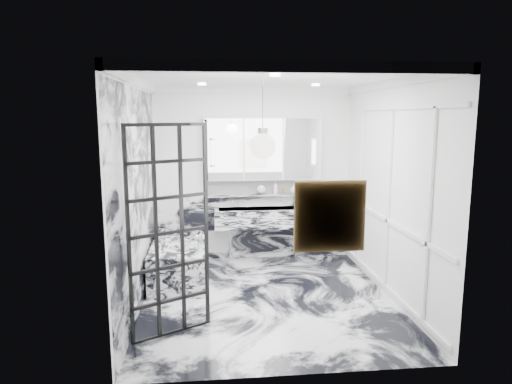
{
  "coord_description": "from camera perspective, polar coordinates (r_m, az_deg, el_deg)",
  "views": [
    {
      "loc": [
        -0.73,
        -5.59,
        2.35
      ],
      "look_at": [
        -0.09,
        0.5,
        1.33
      ],
      "focal_mm": 32.0,
      "sensor_mm": 36.0,
      "label": 1
    }
  ],
  "objects": [
    {
      "name": "marble_clad_back",
      "position": [
        7.62,
        -0.31,
        -4.36
      ],
      "size": [
        3.18,
        0.05,
        1.05
      ],
      "primitive_type": "cube",
      "color": "silver",
      "rests_on": "floor"
    },
    {
      "name": "ceiling",
      "position": [
        5.66,
        1.49,
        14.06
      ],
      "size": [
        3.6,
        3.6,
        0.0
      ],
      "primitive_type": "plane",
      "rotation": [
        3.14,
        0.0,
        0.0
      ],
      "color": "white",
      "rests_on": "wall_back"
    },
    {
      "name": "face_pot",
      "position": [
        7.44,
        0.64,
        0.33
      ],
      "size": [
        0.14,
        0.14,
        0.14
      ],
      "primitive_type": "sphere",
      "color": "white",
      "rests_on": "ledge"
    },
    {
      "name": "pendant_light",
      "position": [
        4.42,
        0.84,
        5.82
      ],
      "size": [
        0.26,
        0.26,
        0.26
      ],
      "primitive_type": "sphere",
      "color": "white",
      "rests_on": "ceiling"
    },
    {
      "name": "ledge",
      "position": [
        7.47,
        0.87,
        -0.37
      ],
      "size": [
        1.9,
        0.14,
        0.04
      ],
      "primitive_type": "cube",
      "color": "silver",
      "rests_on": "wall_back"
    },
    {
      "name": "soap_bottle_a",
      "position": [
        7.47,
        2.44,
        0.55
      ],
      "size": [
        0.1,
        0.1,
        0.2
      ],
      "primitive_type": "imported",
      "rotation": [
        0.0,
        0.0,
        0.36
      ],
      "color": "#8C5919",
      "rests_on": "ledge"
    },
    {
      "name": "soap_bottle_b",
      "position": [
        7.54,
        5.39,
        0.42
      ],
      "size": [
        0.09,
        0.09,
        0.15
      ],
      "primitive_type": "imported",
      "rotation": [
        0.0,
        0.0,
        0.42
      ],
      "color": "#4C4C51",
      "rests_on": "ledge"
    },
    {
      "name": "flower_vase",
      "position": [
        6.19,
        -7.02,
        -6.89
      ],
      "size": [
        0.07,
        0.07,
        0.12
      ],
      "primitive_type": "cylinder",
      "color": "silver",
      "rests_on": "bathtub"
    },
    {
      "name": "bathtub",
      "position": [
        6.82,
        -9.54,
        -8.34
      ],
      "size": [
        0.75,
        1.65,
        0.55
      ],
      "primitive_type": "cube",
      "color": "silver",
      "rests_on": "floor"
    },
    {
      "name": "panel_molding",
      "position": [
        6.14,
        16.22,
        -0.73
      ],
      "size": [
        0.03,
        3.4,
        2.3
      ],
      "primitive_type": "cube",
      "color": "white",
      "rests_on": "floor"
    },
    {
      "name": "wall_front",
      "position": [
        3.97,
        4.76,
        -4.35
      ],
      "size": [
        3.6,
        0.0,
        3.6
      ],
      "primitive_type": "plane",
      "rotation": [
        -1.57,
        0.0,
        0.0
      ],
      "color": "white",
      "rests_on": "floor"
    },
    {
      "name": "amber_bottle",
      "position": [
        7.5,
        3.41,
        0.19
      ],
      "size": [
        0.04,
        0.04,
        0.1
      ],
      "primitive_type": "cylinder",
      "color": "#8C5919",
      "rests_on": "ledge"
    },
    {
      "name": "wall_back",
      "position": [
        7.49,
        -0.34,
        2.2
      ],
      "size": [
        3.6,
        0.0,
        3.6
      ],
      "primitive_type": "plane",
      "rotation": [
        1.57,
        0.0,
        0.0
      ],
      "color": "white",
      "rests_on": "floor"
    },
    {
      "name": "subway_tile",
      "position": [
        7.51,
        0.82,
        0.72
      ],
      "size": [
        1.9,
        0.03,
        0.23
      ],
      "primitive_type": "cube",
      "color": "white",
      "rests_on": "wall_back"
    },
    {
      "name": "trough_sink",
      "position": [
        7.38,
        1.02,
        -3.19
      ],
      "size": [
        1.6,
        0.45,
        0.3
      ],
      "primitive_type": "cube",
      "color": "silver",
      "rests_on": "wall_back"
    },
    {
      "name": "marble_clad_left",
      "position": [
        5.74,
        -14.46,
        -0.93
      ],
      "size": [
        0.02,
        3.56,
        2.68
      ],
      "primitive_type": "cube",
      "color": "silver",
      "rests_on": "floor"
    },
    {
      "name": "mirror_cabinet",
      "position": [
        7.39,
        0.88,
        5.38
      ],
      "size": [
        1.9,
        0.16,
        1.0
      ],
      "primitive_type": "cube",
      "color": "white",
      "rests_on": "wall_back"
    },
    {
      "name": "wall_right",
      "position": [
        6.13,
        16.43,
        0.19
      ],
      "size": [
        0.0,
        3.6,
        3.6
      ],
      "primitive_type": "plane",
      "rotation": [
        1.57,
        0.0,
        -1.57
      ],
      "color": "white",
      "rests_on": "floor"
    },
    {
      "name": "artwork",
      "position": [
        4.07,
        9.19,
        -3.01
      ],
      "size": [
        0.53,
        0.05,
        0.53
      ],
      "primitive_type": "cube",
      "color": "#B96313",
      "rests_on": "wall_front"
    },
    {
      "name": "sconce_right",
      "position": [
        7.44,
        7.28,
        5.02
      ],
      "size": [
        0.07,
        0.07,
        0.4
      ],
      "primitive_type": "cylinder",
      "color": "white",
      "rests_on": "mirror_cabinet"
    },
    {
      "name": "sconce_left",
      "position": [
        7.24,
        -5.51,
        4.94
      ],
      "size": [
        0.07,
        0.07,
        0.4
      ],
      "primitive_type": "cylinder",
      "color": "white",
      "rests_on": "mirror_cabinet"
    },
    {
      "name": "crittall_door",
      "position": [
        4.92,
        -10.79,
        -5.0
      ],
      "size": [
        0.79,
        0.45,
        2.26
      ],
      "primitive_type": null,
      "rotation": [
        0.0,
        0.0,
        0.5
      ],
      "color": "black",
      "rests_on": "floor"
    },
    {
      "name": "floor",
      "position": [
        6.11,
        1.37,
        -13.14
      ],
      "size": [
        3.6,
        3.6,
        0.0
      ],
      "primitive_type": "plane",
      "color": "silver",
      "rests_on": "ground"
    },
    {
      "name": "wall_left",
      "position": [
        5.74,
        -14.63,
        -0.34
      ],
      "size": [
        0.0,
        3.6,
        3.6
      ],
      "primitive_type": "plane",
      "rotation": [
        1.57,
        0.0,
        1.57
      ],
      "color": "white",
      "rests_on": "floor"
    },
    {
      "name": "soap_bottle_c",
      "position": [
        7.52,
        4.74,
        0.42
      ],
      "size": [
        0.15,
        0.15,
        0.16
      ],
      "primitive_type": "imported",
      "rotation": [
        0.0,
        0.0,
        -0.3
      ],
      "color": "silver",
      "rests_on": "ledge"
    }
  ]
}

